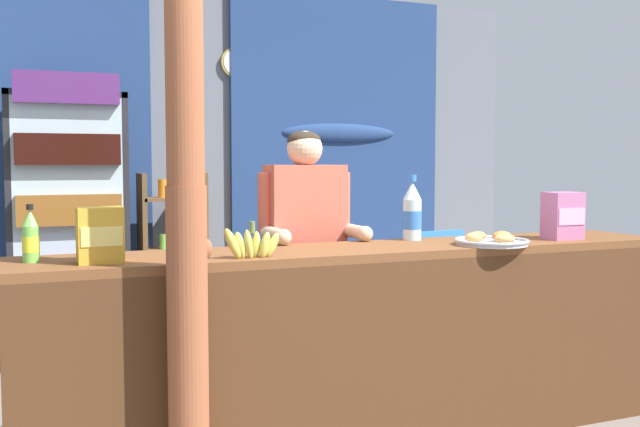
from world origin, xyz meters
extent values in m
plane|color=slate|center=(0.00, 1.18, 0.00)|extent=(7.69, 7.69, 0.00)
cube|color=slate|center=(0.00, 3.02, 1.37)|extent=(5.41, 0.12, 2.73)
cube|color=navy|center=(-1.22, 2.93, 1.70)|extent=(1.48, 0.04, 2.07)
ellipsoid|color=navy|center=(-1.22, 2.91, 1.59)|extent=(0.82, 0.10, 0.16)
cube|color=navy|center=(1.09, 2.93, 1.70)|extent=(1.88, 0.04, 2.07)
ellipsoid|color=navy|center=(1.09, 2.91, 1.59)|extent=(1.03, 0.10, 0.16)
cylinder|color=tan|center=(0.20, 2.94, 2.14)|extent=(0.24, 0.03, 0.24)
cylinder|color=white|center=(0.20, 2.92, 2.14)|extent=(0.20, 0.01, 0.20)
cube|color=beige|center=(-0.79, 2.94, 1.83)|extent=(0.24, 0.02, 0.18)
cube|color=brown|center=(0.11, 0.37, 0.92)|extent=(3.25, 0.53, 0.04)
cube|color=#4E2E18|center=(0.11, 0.13, 0.45)|extent=(3.25, 0.04, 0.90)
cube|color=#4E2E18|center=(-1.48, 0.37, 0.45)|extent=(0.08, 0.48, 0.90)
cube|color=#4E2E18|center=(1.69, 0.37, 0.45)|extent=(0.08, 0.48, 0.90)
cylinder|color=#995133|center=(-0.85, 0.00, 0.63)|extent=(0.16, 0.16, 1.26)
cylinder|color=#995133|center=(-0.85, 0.00, 1.89)|extent=(0.14, 0.14, 1.26)
ellipsoid|color=#995133|center=(-0.78, 0.00, 1.02)|extent=(0.06, 0.05, 0.08)
cube|color=#232328|center=(-1.13, 2.82, 0.91)|extent=(0.77, 0.04, 1.81)
cube|color=#232328|center=(-1.49, 2.54, 0.91)|extent=(0.04, 0.61, 1.81)
cube|color=#232328|center=(-0.76, 2.54, 0.91)|extent=(0.04, 0.61, 1.81)
cube|color=#232328|center=(-1.13, 2.54, 1.79)|extent=(0.77, 0.61, 0.04)
cube|color=#232328|center=(-1.13, 2.54, 0.04)|extent=(0.77, 0.61, 0.08)
cube|color=silver|center=(-1.13, 2.24, 0.96)|extent=(0.71, 0.02, 1.65)
cylinder|color=#B7B7BC|center=(-0.80, 2.21, 0.91)|extent=(0.02, 0.02, 0.40)
cube|color=silver|center=(-1.13, 2.54, 0.54)|extent=(0.69, 0.53, 0.02)
cube|color=#56286B|center=(-1.13, 2.41, 0.65)|extent=(0.65, 0.49, 0.20)
cube|color=silver|center=(-1.13, 2.54, 0.93)|extent=(0.69, 0.53, 0.02)
cube|color=brown|center=(-1.13, 2.41, 1.04)|extent=(0.65, 0.49, 0.20)
cube|color=silver|center=(-1.13, 2.54, 1.32)|extent=(0.69, 0.53, 0.02)
cube|color=black|center=(-1.13, 2.41, 1.43)|extent=(0.65, 0.49, 0.20)
cube|color=silver|center=(-1.13, 2.54, 1.71)|extent=(0.69, 0.53, 0.02)
cube|color=#56286B|center=(-1.13, 2.41, 1.82)|extent=(0.65, 0.49, 0.20)
cube|color=brown|center=(-0.60, 2.63, 0.63)|extent=(0.04, 0.28, 1.27)
cube|color=brown|center=(-0.16, 2.63, 0.63)|extent=(0.04, 0.28, 1.27)
cube|color=brown|center=(-0.38, 2.63, 1.08)|extent=(0.44, 0.28, 0.02)
cylinder|color=orange|center=(-0.45, 2.63, 1.16)|extent=(0.07, 0.07, 0.13)
cylinder|color=black|center=(-0.32, 2.63, 1.17)|extent=(0.06, 0.06, 0.16)
cube|color=brown|center=(-0.38, 2.63, 0.70)|extent=(0.44, 0.28, 0.02)
cylinder|color=#75C64C|center=(-0.45, 2.63, 0.76)|extent=(0.06, 0.06, 0.11)
cylinder|color=brown|center=(-0.32, 2.63, 0.79)|extent=(0.06, 0.06, 0.15)
cube|color=brown|center=(-0.38, 2.63, 0.32)|extent=(0.44, 0.28, 0.02)
cylinder|color=#75C64C|center=(-0.45, 2.63, 0.38)|extent=(0.06, 0.06, 0.10)
cylinder|color=black|center=(-0.32, 2.63, 0.41)|extent=(0.05, 0.05, 0.15)
cube|color=#3884D6|center=(1.31, 1.91, 0.44)|extent=(0.48, 0.48, 0.04)
cube|color=#3884D6|center=(1.33, 1.71, 0.66)|extent=(0.42, 0.08, 0.40)
cylinder|color=#3884D6|center=(1.48, 2.12, 0.22)|extent=(0.04, 0.04, 0.44)
cylinder|color=#3884D6|center=(1.10, 2.08, 0.22)|extent=(0.04, 0.04, 0.44)
cylinder|color=#3884D6|center=(1.52, 1.74, 0.22)|extent=(0.04, 0.04, 0.44)
cylinder|color=#3884D6|center=(1.14, 1.70, 0.22)|extent=(0.04, 0.04, 0.44)
cube|color=#3884D6|center=(1.51, 1.93, 0.56)|extent=(0.08, 0.40, 0.03)
cube|color=#3884D6|center=(1.11, 1.89, 0.56)|extent=(0.08, 0.40, 0.03)
cylinder|color=#28282D|center=(-0.11, 0.86, 0.41)|extent=(0.11, 0.11, 0.82)
cylinder|color=#28282D|center=(0.06, 0.86, 0.41)|extent=(0.11, 0.11, 0.82)
cube|color=#D15B47|center=(-0.03, 0.86, 1.08)|extent=(0.41, 0.20, 0.51)
sphere|color=#DBB28E|center=(-0.03, 0.86, 1.42)|extent=(0.19, 0.19, 0.19)
ellipsoid|color=#2D2319|center=(-0.03, 0.87, 1.46)|extent=(0.18, 0.18, 0.10)
cylinder|color=#D15B47|center=(-0.25, 0.86, 1.14)|extent=(0.08, 0.08, 0.31)
cylinder|color=#DBB28E|center=(-0.25, 0.71, 0.98)|extent=(0.07, 0.26, 0.07)
sphere|color=#DBB28E|center=(-0.25, 0.58, 0.98)|extent=(0.08, 0.08, 0.08)
cylinder|color=#D15B47|center=(0.20, 0.86, 1.14)|extent=(0.08, 0.08, 0.31)
cylinder|color=#DBB28E|center=(0.20, 0.71, 0.98)|extent=(0.07, 0.26, 0.07)
sphere|color=#DBB28E|center=(0.20, 0.58, 0.98)|extent=(0.08, 0.08, 0.08)
cylinder|color=silver|center=(0.46, 0.56, 1.05)|extent=(0.10, 0.10, 0.21)
cone|color=silver|center=(0.46, 0.56, 1.20)|extent=(0.10, 0.10, 0.10)
cylinder|color=blue|center=(0.46, 0.56, 1.27)|extent=(0.04, 0.04, 0.03)
cylinder|color=blue|center=(0.46, 0.56, 1.05)|extent=(0.10, 0.10, 0.09)
cylinder|color=#75C64C|center=(-1.40, 0.41, 1.02)|extent=(0.07, 0.07, 0.15)
cone|color=#75C64C|center=(-1.40, 0.41, 1.12)|extent=(0.07, 0.07, 0.07)
cylinder|color=black|center=(-1.40, 0.41, 1.17)|extent=(0.03, 0.03, 0.02)
cylinder|color=yellow|center=(-1.40, 0.41, 1.02)|extent=(0.07, 0.07, 0.07)
cube|color=#B76699|center=(1.21, 0.29, 1.07)|extent=(0.18, 0.14, 0.25)
cube|color=#F7A5D8|center=(1.21, 0.22, 1.07)|extent=(0.17, 0.00, 0.09)
cube|color=gold|center=(-1.14, 0.29, 1.06)|extent=(0.18, 0.14, 0.22)
cube|color=#FFE26D|center=(-1.14, 0.22, 1.06)|extent=(0.16, 0.00, 0.08)
cylinder|color=#BCBCC1|center=(0.70, 0.21, 0.95)|extent=(0.35, 0.35, 0.02)
torus|color=#BCBCC1|center=(0.70, 0.21, 0.97)|extent=(0.36, 0.36, 0.02)
ellipsoid|color=#B2753D|center=(0.76, 0.20, 0.99)|extent=(0.11, 0.08, 0.05)
ellipsoid|color=#C68947|center=(0.69, 0.31, 0.98)|extent=(0.08, 0.09, 0.04)
ellipsoid|color=tan|center=(0.61, 0.22, 0.98)|extent=(0.09, 0.07, 0.05)
ellipsoid|color=tan|center=(0.71, 0.11, 0.98)|extent=(0.11, 0.09, 0.05)
ellipsoid|color=#CCC14C|center=(-0.61, 0.19, 1.01)|extent=(0.10, 0.04, 0.15)
ellipsoid|color=#CCC14C|center=(-0.58, 0.20, 1.00)|extent=(0.07, 0.04, 0.13)
ellipsoid|color=#CCC14C|center=(-0.54, 0.19, 1.00)|extent=(0.05, 0.05, 0.13)
ellipsoid|color=#CCC14C|center=(-0.51, 0.21, 1.00)|extent=(0.04, 0.03, 0.12)
ellipsoid|color=#CCC14C|center=(-0.47, 0.19, 1.00)|extent=(0.06, 0.04, 0.12)
ellipsoid|color=#CCC14C|center=(-0.44, 0.20, 1.00)|extent=(0.09, 0.04, 0.12)
cylinder|color=olive|center=(-0.52, 0.20, 1.07)|extent=(0.02, 0.02, 0.05)
camera|label=1|loc=(-1.45, -2.77, 1.35)|focal=41.26mm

